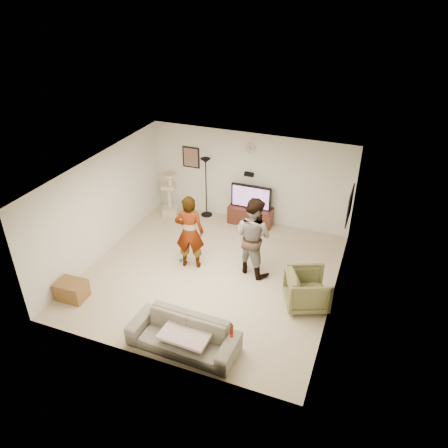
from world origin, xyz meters
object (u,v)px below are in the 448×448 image
(sofa, at_px, (183,335))
(person_left, at_px, (190,232))
(floor_lamp, at_px, (206,188))
(person_right, at_px, (253,236))
(beer_bottle, at_px, (232,331))
(cat_tree, at_px, (169,194))
(tv, at_px, (251,197))
(tv_stand, at_px, (250,216))
(armchair, at_px, (307,290))
(side_table, at_px, (72,290))

(sofa, bearing_deg, person_left, 113.85)
(floor_lamp, relative_size, person_right, 0.91)
(beer_bottle, bearing_deg, cat_tree, 128.13)
(person_right, distance_m, beer_bottle, 2.78)
(tv, xyz_separation_m, cat_tree, (-2.31, -0.29, -0.18))
(person_left, bearing_deg, sofa, 97.23)
(tv_stand, relative_size, sofa, 0.59)
(person_right, bearing_deg, cat_tree, -9.51)
(cat_tree, relative_size, person_left, 0.70)
(sofa, bearing_deg, person_right, 82.69)
(sofa, distance_m, beer_bottle, 1.03)
(floor_lamp, distance_m, person_right, 2.91)
(tv, distance_m, person_left, 2.47)
(floor_lamp, bearing_deg, person_left, -75.49)
(tv_stand, xyz_separation_m, beer_bottle, (1.22, -4.79, 0.47))
(tv, xyz_separation_m, armchair, (2.14, -2.80, -0.43))
(cat_tree, bearing_deg, beer_bottle, -51.87)
(person_left, bearing_deg, tv_stand, -121.09)
(sofa, height_order, beer_bottle, beer_bottle)
(tv, bearing_deg, floor_lamp, 179.21)
(tv_stand, distance_m, sofa, 4.79)
(person_right, bearing_deg, side_table, 56.05)
(person_left, height_order, side_table, person_left)
(cat_tree, relative_size, sofa, 0.63)
(floor_lamp, height_order, cat_tree, floor_lamp)
(tv_stand, bearing_deg, person_right, -70.74)
(person_right, xyz_separation_m, armchair, (1.42, -0.73, -0.55))
(person_right, bearing_deg, beer_bottle, 121.14)
(tv, bearing_deg, armchair, -52.64)
(tv, height_order, person_right, person_right)
(side_table, bearing_deg, cat_tree, 86.87)
(floor_lamp, height_order, armchair, floor_lamp)
(cat_tree, height_order, sofa, cat_tree)
(beer_bottle, bearing_deg, tv_stand, 104.27)
(tv_stand, distance_m, armchair, 3.52)
(floor_lamp, xyz_separation_m, person_right, (2.03, -2.08, 0.08))
(tv_stand, bearing_deg, person_left, -106.30)
(floor_lamp, bearing_deg, person_right, -45.66)
(tv_stand, relative_size, cat_tree, 0.94)
(person_right, xyz_separation_m, side_table, (-3.26, -2.30, -0.74))
(tv_stand, distance_m, beer_bottle, 4.96)
(cat_tree, bearing_deg, sofa, -60.01)
(floor_lamp, height_order, person_left, person_left)
(tv_stand, height_order, side_table, tv_stand)
(side_table, bearing_deg, person_left, 47.22)
(tv_stand, height_order, floor_lamp, floor_lamp)
(sofa, bearing_deg, floor_lamp, 110.19)
(floor_lamp, bearing_deg, tv_stand, -0.79)
(sofa, bearing_deg, tv, 95.20)
(person_right, relative_size, beer_bottle, 7.51)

